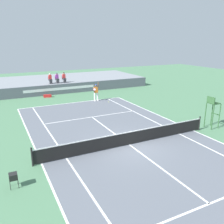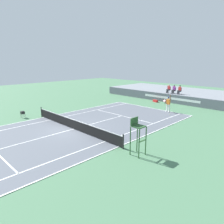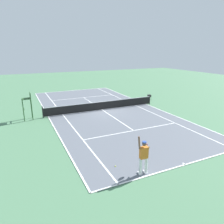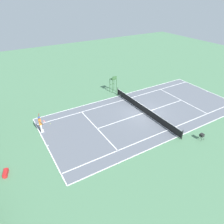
{
  "view_description": "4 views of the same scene",
  "coord_description": "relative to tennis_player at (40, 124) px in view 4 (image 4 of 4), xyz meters",
  "views": [
    {
      "loc": [
        -7.24,
        -12.03,
        6.43
      ],
      "look_at": [
        0.78,
        4.08,
        1.0
      ],
      "focal_mm": 38.45,
      "sensor_mm": 36.0,
      "label": 1
    },
    {
      "loc": [
        14.69,
        -9.84,
        5.92
      ],
      "look_at": [
        0.78,
        4.08,
        1.0
      ],
      "focal_mm": 32.99,
      "sensor_mm": 36.0,
      "label": 2
    },
    {
      "loc": [
        7.89,
        19.25,
        6.06
      ],
      "look_at": [
        0.78,
        4.08,
        1.0
      ],
      "focal_mm": 33.17,
      "sensor_mm": 36.0,
      "label": 3
    },
    {
      "loc": [
        -16.5,
        14.52,
        13.05
      ],
      "look_at": [
        0.78,
        4.08,
        1.0
      ],
      "focal_mm": 33.42,
      "sensor_mm": 36.0,
      "label": 4
    }
  ],
  "objects": [
    {
      "name": "ball_hopper",
      "position": [
        -9.59,
        -13.23,
        -0.42
      ],
      "size": [
        0.36,
        0.36,
        0.7
      ],
      "color": "black",
      "rests_on": "ground"
    },
    {
      "name": "tennis_ball",
      "position": [
        0.97,
        -1.19,
        -0.96
      ],
      "size": [
        0.07,
        0.07,
        0.07
      ],
      "primitive_type": "sphere",
      "color": "#D1E533",
      "rests_on": "ground"
    },
    {
      "name": "ground_plane",
      "position": [
        -2.59,
        -11.63,
        -0.99
      ],
      "size": [
        80.0,
        80.0,
        0.0
      ],
      "primitive_type": "plane",
      "color": "#4C7A56"
    },
    {
      "name": "equipment_bag",
      "position": [
        -4.42,
        4.1,
        -0.83
      ],
      "size": [
        0.95,
        0.57,
        0.32
      ],
      "color": "red",
      "rests_on": "ground"
    },
    {
      "name": "net",
      "position": [
        -2.59,
        -11.63,
        -0.47
      ],
      "size": [
        11.98,
        0.1,
        1.07
      ],
      "color": "black",
      "rests_on": "ground"
    },
    {
      "name": "court",
      "position": [
        -2.59,
        -11.63,
        -0.98
      ],
      "size": [
        11.08,
        23.88,
        0.03
      ],
      "color": "slate",
      "rests_on": "ground"
    },
    {
      "name": "umpire_chair",
      "position": [
        4.54,
        -11.63,
        0.56
      ],
      "size": [
        0.77,
        0.77,
        2.44
      ],
      "color": "#2D562D",
      "rests_on": "ground"
    },
    {
      "name": "tennis_player",
      "position": [
        0.0,
        0.0,
        0.0
      ],
      "size": [
        0.78,
        0.62,
        2.08
      ],
      "color": "white",
      "rests_on": "ground"
    }
  ]
}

